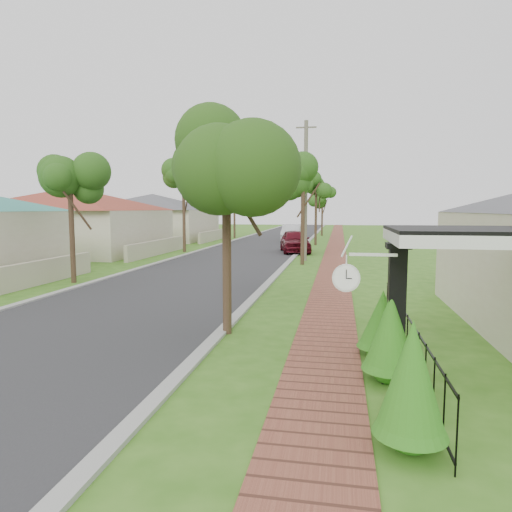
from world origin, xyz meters
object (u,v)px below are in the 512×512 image
Objects in this scene: porch_post at (396,320)px; utility_pole at (306,191)px; parked_car_white at (291,233)px; near_tree at (226,157)px; parked_car_red at (295,241)px; station_clock at (348,276)px.

utility_pole reaches higher than porch_post.
parked_car_white is 32.68m from near_tree.
utility_pole reaches higher than parked_car_red.
parked_car_red is 24.70m from station_clock.
porch_post is 0.46× the size of near_tree.
station_clock is (3.28, -24.46, 1.14)m from parked_car_red.
parked_car_red is at bearing 91.06° from near_tree.
utility_pole is (0.69, 16.48, -0.17)m from near_tree.
parked_car_white is (-5.55, 34.94, -0.31)m from porch_post.
utility_pole reaches higher than near_tree.
porch_post is 1.27m from station_clock.
near_tree reaches higher than parked_car_red.
porch_post is at bearing -83.67° from parked_car_white.
porch_post is at bearing -33.69° from near_tree.
utility_pole is at bearing -89.41° from parked_car_red.
parked_car_white is at bearing 93.18° from near_tree.
near_tree is at bearing 134.81° from station_clock.
porch_post is 2.33× the size of station_clock.
near_tree reaches higher than station_clock.
porch_post reaches higher than parked_car_white.
parked_car_red reaches higher than parked_car_white.
parked_car_red is 10.97m from parked_car_white.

